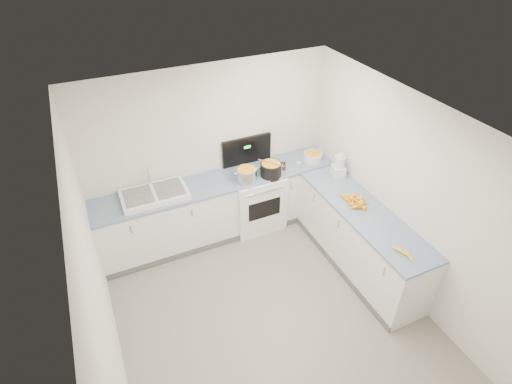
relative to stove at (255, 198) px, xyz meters
name	(u,v)px	position (x,y,z in m)	size (l,w,h in m)	color
floor	(271,315)	(-0.55, -1.69, -0.47)	(3.50, 4.00, 0.00)	gray
ceiling	(278,133)	(-0.55, -1.69, 2.03)	(3.50, 4.00, 0.00)	silver
wall_back	(210,152)	(-0.55, 0.31, 0.78)	(3.50, 2.50, 0.00)	silver
wall_left	(98,296)	(-2.30, -1.69, 0.78)	(4.00, 2.50, 0.00)	silver
wall_right	(405,198)	(1.20, -1.69, 0.78)	(4.00, 2.50, 0.00)	silver
counter_back	(220,207)	(-0.55, 0.01, 0.00)	(3.50, 0.62, 0.94)	white
counter_right	(359,238)	(0.90, -1.39, 0.00)	(0.62, 2.20, 0.94)	white
stove	(255,198)	(0.00, 0.00, 0.00)	(0.76, 0.65, 1.36)	white
sink	(154,194)	(-1.45, 0.02, 0.50)	(0.86, 0.52, 0.31)	white
steel_pot	(247,175)	(-0.19, -0.14, 0.55)	(0.29, 0.29, 0.21)	silver
black_pot	(271,170)	(0.17, -0.16, 0.55)	(0.30, 0.30, 0.21)	black
wooden_spoon	(271,163)	(0.17, -0.16, 0.67)	(0.02, 0.02, 0.40)	#AD7A47
mixing_bowl	(313,157)	(0.93, -0.06, 0.53)	(0.27, 0.27, 0.13)	white
extract_bottle	(284,167)	(0.41, -0.12, 0.52)	(0.05, 0.05, 0.11)	#593319
spice_jar	(298,166)	(0.62, -0.17, 0.51)	(0.05, 0.05, 0.08)	#E5B266
food_processor	(339,166)	(1.05, -0.55, 0.61)	(0.21, 0.23, 0.33)	white
carrot_pile	(355,201)	(0.87, -1.20, 0.50)	(0.37, 0.41, 0.09)	#F6A81E
peeled_carrots	(405,254)	(0.82, -2.21, 0.49)	(0.12, 0.30, 0.04)	yellow
peelings	(139,196)	(-1.65, 0.00, 0.54)	(0.19, 0.27, 0.01)	tan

